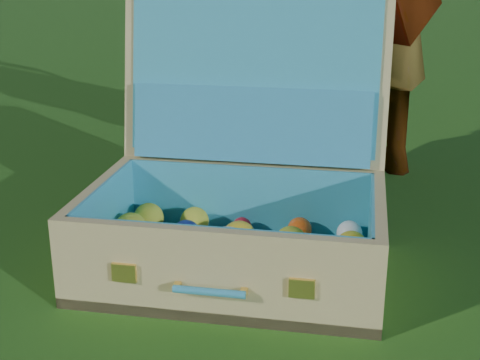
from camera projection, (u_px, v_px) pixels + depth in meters
name	position (u px, v px, depth m)	size (l,w,h in m)	color
ground	(257.00, 309.00, 1.35)	(60.00, 60.00, 0.00)	#215114
suitcase	(242.00, 189.00, 1.52)	(0.65, 0.58, 0.62)	tan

